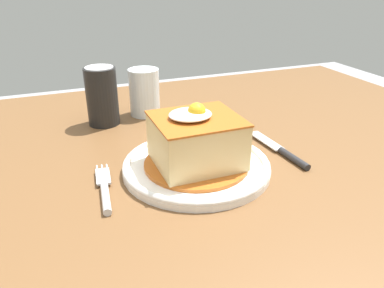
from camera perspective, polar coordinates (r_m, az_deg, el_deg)
dining_table at (r=0.72m, az=0.39°, el=-8.84°), size 1.32×0.97×0.72m
main_plate at (r=0.63m, az=0.67°, el=-3.28°), size 0.24×0.24×0.02m
sandwich_meal at (r=0.61m, az=0.66°, el=0.32°), size 0.17×0.17×0.11m
fork at (r=0.58m, az=-13.02°, el=-6.87°), size 0.03×0.14×0.01m
knife at (r=0.70m, az=13.88°, el=-1.33°), size 0.03×0.17×0.01m
soda_can at (r=0.82m, az=-13.43°, el=7.03°), size 0.07×0.07×0.12m
drinking_glass at (r=0.87m, az=-7.17°, el=7.30°), size 0.07×0.07×0.10m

